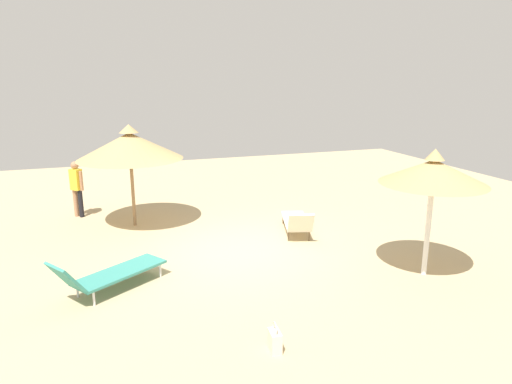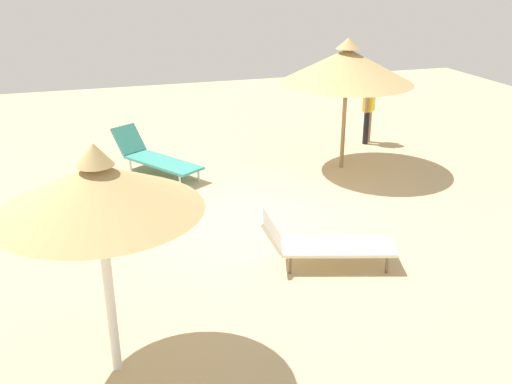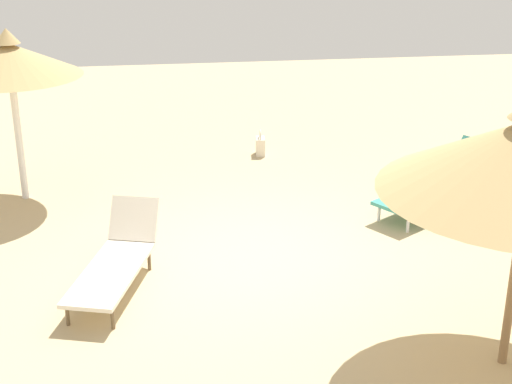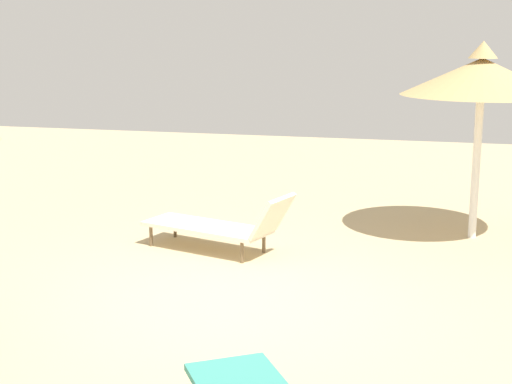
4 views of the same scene
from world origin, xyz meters
The scene contains 7 objects.
ground centered at (0.00, 0.00, -0.05)m, with size 24.00×24.00×0.10m, color tan.
parasol_umbrella_far_right centered at (2.63, 2.10, 2.17)m, with size 2.73×2.73×2.72m.
parasol_umbrella_center centered at (-2.52, -3.21, 2.12)m, with size 2.06×2.06×2.58m.
lounge_chair_near_right centered at (-1.26, 2.89, 0.37)m, with size 1.71×2.16×0.86m.
lounge_chair_far_left centered at (0.51, -1.73, 0.35)m, with size 2.03×1.14×0.81m.
person_standing_front centered at (3.97, 3.54, 0.92)m, with size 0.37×0.37×1.61m.
handbag centered at (-4.04, 0.65, 0.17)m, with size 0.30×0.18×0.47m.
Camera 2 is at (-2.59, -8.57, 4.17)m, focal length 40.49 mm.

